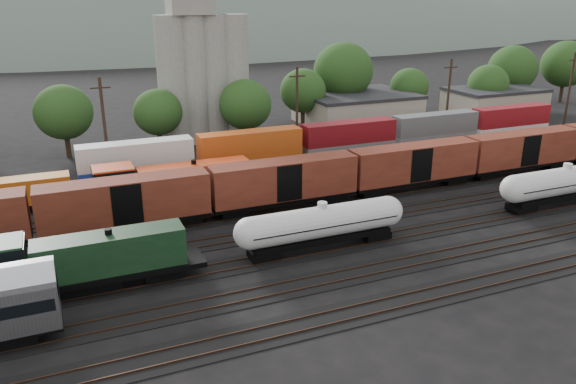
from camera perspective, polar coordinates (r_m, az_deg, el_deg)
name	(u,v)px	position (r m, az deg, el deg)	size (l,w,h in m)	color
ground	(273,233)	(51.54, -1.54, -4.17)	(600.00, 600.00, 0.00)	black
tracks	(273,232)	(51.52, -1.54, -4.12)	(180.00, 33.20, 0.20)	black
green_locomotive	(66,263)	(43.00, -21.64, -6.74)	(17.70, 3.12, 4.68)	black
tank_car_a	(322,224)	(47.30, 3.47, -3.23)	(15.50, 2.77, 4.06)	silver
tank_car_b	(565,182)	(63.80, 26.33, 0.88)	(16.17, 2.89, 4.24)	silver
orange_locomotive	(163,184)	(57.69, -12.55, 0.83)	(18.88, 3.15, 4.72)	black
boxcar_string	(414,164)	(63.08, 12.65, 2.84)	(169.00, 2.90, 4.20)	black
container_wall	(153,171)	(62.40, -13.53, 2.12)	(160.00, 2.60, 5.80)	black
grain_silo	(202,64)	(83.12, -8.72, 12.75)	(13.40, 5.00, 29.00)	gray
industrial_sheds	(228,123)	(84.71, -6.09, 7.01)	(119.38, 17.26, 5.10)	#9E937F
tree_band	(160,93)	(83.37, -12.88, 9.80)	(165.77, 21.07, 14.28)	black
utility_poles	(207,119)	(69.72, -8.23, 7.30)	(122.20, 0.36, 12.00)	black
distant_hills	(135,78)	(309.56, -15.27, 11.13)	(860.00, 286.00, 130.00)	#59665B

